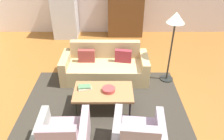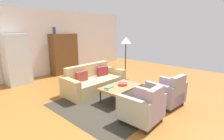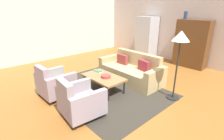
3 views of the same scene
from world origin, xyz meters
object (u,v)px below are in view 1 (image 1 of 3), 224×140
object	(u,v)px
cabinet	(127,10)
refrigerator	(66,10)
book_stack	(85,87)
armchair_left	(64,140)
coffee_table	(104,92)
couch	(106,66)
floor_lamp	(176,25)
fruit_bowl	(110,89)
armchair_right	(139,140)

from	to	relation	value
cabinet	refrigerator	distance (m)	2.07
book_stack	refrigerator	bearing A→B (deg)	105.62
armchair_left	coffee_table	bearing A→B (deg)	61.28
cabinet	book_stack	bearing A→B (deg)	-105.07
coffee_table	cabinet	size ratio (longest dim) A/B	0.67
armchair_left	book_stack	distance (m)	1.28
cabinet	refrigerator	xyz separation A→B (m)	(-2.06, -0.10, 0.03)
couch	floor_lamp	distance (m)	1.94
coffee_table	couch	bearing A→B (deg)	89.95
book_stack	coffee_table	bearing A→B (deg)	-12.79
fruit_bowl	couch	bearing A→B (deg)	95.19
fruit_bowl	floor_lamp	distance (m)	2.03
armchair_right	refrigerator	bearing A→B (deg)	117.69
coffee_table	armchair_left	xyz separation A→B (m)	(-0.60, -1.17, -0.05)
refrigerator	couch	bearing A→B (deg)	-61.40
couch	refrigerator	xyz separation A→B (m)	(-1.42, 2.61, 0.64)
refrigerator	fruit_bowl	bearing A→B (deg)	-68.04
coffee_table	armchair_left	world-z (taller)	armchair_left
refrigerator	armchair_right	bearing A→B (deg)	-67.90
cabinet	refrigerator	world-z (taller)	refrigerator
fruit_bowl	coffee_table	bearing A→B (deg)	-180.00
armchair_left	floor_lamp	distance (m)	3.27
armchair_right	floor_lamp	distance (m)	2.65
couch	fruit_bowl	size ratio (longest dim) A/B	8.06
armchair_left	floor_lamp	xyz separation A→B (m)	(2.15, 2.21, 1.10)
couch	armchair_left	xyz separation A→B (m)	(-0.60, -2.35, 0.06)
armchair_left	fruit_bowl	world-z (taller)	armchair_left
fruit_bowl	cabinet	distance (m)	3.96
cabinet	refrigerator	size ratio (longest dim) A/B	0.97
armchair_right	armchair_left	bearing A→B (deg)	-174.40
refrigerator	floor_lamp	bearing A→B (deg)	-42.84
armchair_right	cabinet	size ratio (longest dim) A/B	0.49
coffee_table	book_stack	distance (m)	0.40
coffee_table	book_stack	bearing A→B (deg)	167.21
book_stack	refrigerator	size ratio (longest dim) A/B	0.16
floor_lamp	couch	bearing A→B (deg)	174.67
coffee_table	floor_lamp	size ratio (longest dim) A/B	0.70
couch	armchair_right	size ratio (longest dim) A/B	2.40
refrigerator	floor_lamp	distance (m)	4.08
refrigerator	floor_lamp	size ratio (longest dim) A/B	1.08
fruit_bowl	cabinet	size ratio (longest dim) A/B	0.15
coffee_table	floor_lamp	world-z (taller)	floor_lamp
couch	refrigerator	world-z (taller)	refrigerator
armchair_right	cabinet	world-z (taller)	cabinet
fruit_bowl	refrigerator	xyz separation A→B (m)	(-1.53, 3.80, 0.46)
fruit_bowl	cabinet	bearing A→B (deg)	82.22
armchair_right	book_stack	size ratio (longest dim) A/B	3.00
coffee_table	cabinet	bearing A→B (deg)	80.66
armchair_right	book_stack	xyz separation A→B (m)	(-0.98, 1.25, 0.11)
book_stack	refrigerator	xyz separation A→B (m)	(-1.04, 3.71, 0.47)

